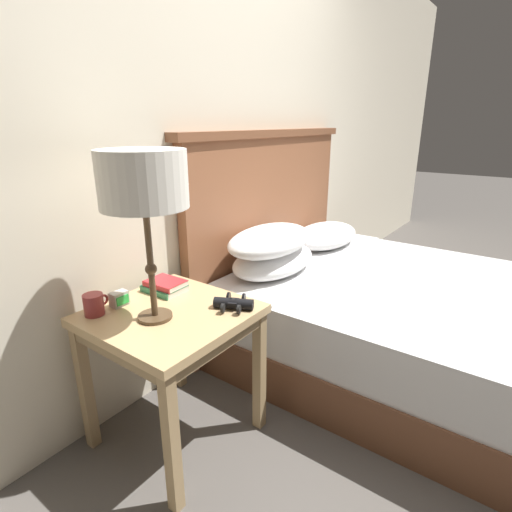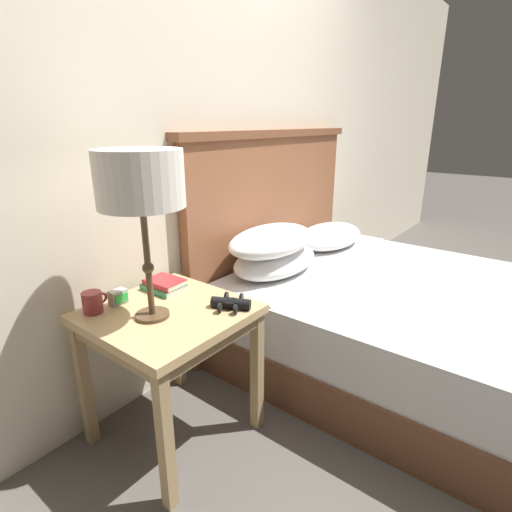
{
  "view_description": "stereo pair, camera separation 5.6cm",
  "coord_description": "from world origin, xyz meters",
  "px_view_note": "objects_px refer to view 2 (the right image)",
  "views": [
    {
      "loc": [
        -1.65,
        -0.56,
        1.32
      ],
      "look_at": [
        -0.18,
        0.51,
        0.7
      ],
      "focal_mm": 28.0,
      "sensor_mm": 36.0,
      "label": 1
    },
    {
      "loc": [
        -1.61,
        -0.6,
        1.32
      ],
      "look_at": [
        -0.18,
        0.51,
        0.7
      ],
      "focal_mm": 28.0,
      "sensor_mm": 36.0,
      "label": 2
    }
  ],
  "objects_px": {
    "book_on_nightstand": "(164,287)",
    "alarm_clock": "(118,297)",
    "book_stacked_on_top": "(165,282)",
    "binoculars_pair": "(231,303)",
    "bed": "(403,317)",
    "coffee_mug": "(93,302)",
    "nightstand": "(169,328)",
    "table_lamp": "(140,182)"
  },
  "relations": [
    {
      "from": "coffee_mug",
      "to": "alarm_clock",
      "type": "bearing_deg",
      "value": -5.83
    },
    {
      "from": "book_on_nightstand",
      "to": "nightstand",
      "type": "bearing_deg",
      "value": -125.88
    },
    {
      "from": "binoculars_pair",
      "to": "coffee_mug",
      "type": "relative_size",
      "value": 1.57
    },
    {
      "from": "nightstand",
      "to": "alarm_clock",
      "type": "distance_m",
      "value": 0.25
    },
    {
      "from": "bed",
      "to": "binoculars_pair",
      "type": "relative_size",
      "value": 12.58
    },
    {
      "from": "bed",
      "to": "alarm_clock",
      "type": "xyz_separation_m",
      "value": [
        -1.22,
        0.8,
        0.34
      ]
    },
    {
      "from": "book_stacked_on_top",
      "to": "binoculars_pair",
      "type": "xyz_separation_m",
      "value": [
        0.04,
        -0.35,
        -0.02
      ]
    },
    {
      "from": "bed",
      "to": "coffee_mug",
      "type": "relative_size",
      "value": 19.8
    },
    {
      "from": "book_stacked_on_top",
      "to": "binoculars_pair",
      "type": "bearing_deg",
      "value": -82.7
    },
    {
      "from": "binoculars_pair",
      "to": "alarm_clock",
      "type": "relative_size",
      "value": 2.32
    },
    {
      "from": "binoculars_pair",
      "to": "alarm_clock",
      "type": "distance_m",
      "value": 0.47
    },
    {
      "from": "table_lamp",
      "to": "binoculars_pair",
      "type": "relative_size",
      "value": 3.86
    },
    {
      "from": "coffee_mug",
      "to": "alarm_clock",
      "type": "height_order",
      "value": "coffee_mug"
    },
    {
      "from": "nightstand",
      "to": "book_stacked_on_top",
      "type": "bearing_deg",
      "value": 52.6
    },
    {
      "from": "book_on_nightstand",
      "to": "alarm_clock",
      "type": "distance_m",
      "value": 0.21
    },
    {
      "from": "bed",
      "to": "binoculars_pair",
      "type": "xyz_separation_m",
      "value": [
        -0.96,
        0.4,
        0.33
      ]
    },
    {
      "from": "nightstand",
      "to": "book_on_nightstand",
      "type": "distance_m",
      "value": 0.23
    },
    {
      "from": "bed",
      "to": "book_stacked_on_top",
      "type": "distance_m",
      "value": 1.31
    },
    {
      "from": "nightstand",
      "to": "book_on_nightstand",
      "type": "height_order",
      "value": "book_on_nightstand"
    },
    {
      "from": "book_stacked_on_top",
      "to": "alarm_clock",
      "type": "height_order",
      "value": "alarm_clock"
    },
    {
      "from": "table_lamp",
      "to": "binoculars_pair",
      "type": "xyz_separation_m",
      "value": [
        0.24,
        -0.19,
        -0.49
      ]
    },
    {
      "from": "book_on_nightstand",
      "to": "alarm_clock",
      "type": "height_order",
      "value": "alarm_clock"
    },
    {
      "from": "bed",
      "to": "book_on_nightstand",
      "type": "relative_size",
      "value": 11.57
    },
    {
      "from": "table_lamp",
      "to": "binoculars_pair",
      "type": "distance_m",
      "value": 0.58
    },
    {
      "from": "table_lamp",
      "to": "book_on_nightstand",
      "type": "xyz_separation_m",
      "value": [
        0.19,
        0.17,
        -0.5
      ]
    },
    {
      "from": "table_lamp",
      "to": "binoculars_pair",
      "type": "bearing_deg",
      "value": -38.3
    },
    {
      "from": "nightstand",
      "to": "book_stacked_on_top",
      "type": "xyz_separation_m",
      "value": [
        0.12,
        0.16,
        0.12
      ]
    },
    {
      "from": "bed",
      "to": "book_stacked_on_top",
      "type": "bearing_deg",
      "value": 143.22
    },
    {
      "from": "book_on_nightstand",
      "to": "alarm_clock",
      "type": "bearing_deg",
      "value": 170.31
    },
    {
      "from": "nightstand",
      "to": "table_lamp",
      "type": "xyz_separation_m",
      "value": [
        -0.07,
        0.0,
        0.6
      ]
    },
    {
      "from": "binoculars_pair",
      "to": "bed",
      "type": "bearing_deg",
      "value": -22.75
    },
    {
      "from": "book_stacked_on_top",
      "to": "binoculars_pair",
      "type": "distance_m",
      "value": 0.35
    },
    {
      "from": "book_stacked_on_top",
      "to": "alarm_clock",
      "type": "distance_m",
      "value": 0.21
    },
    {
      "from": "table_lamp",
      "to": "bed",
      "type": "bearing_deg",
      "value": -26.26
    },
    {
      "from": "nightstand",
      "to": "book_stacked_on_top",
      "type": "height_order",
      "value": "book_stacked_on_top"
    },
    {
      "from": "bed",
      "to": "table_lamp",
      "type": "bearing_deg",
      "value": 153.74
    },
    {
      "from": "alarm_clock",
      "to": "bed",
      "type": "bearing_deg",
      "value": -33.19
    },
    {
      "from": "book_on_nightstand",
      "to": "binoculars_pair",
      "type": "distance_m",
      "value": 0.36
    },
    {
      "from": "nightstand",
      "to": "table_lamp",
      "type": "distance_m",
      "value": 0.6
    },
    {
      "from": "nightstand",
      "to": "book_on_nightstand",
      "type": "relative_size",
      "value": 3.43
    },
    {
      "from": "bed",
      "to": "coffee_mug",
      "type": "xyz_separation_m",
      "value": [
        -1.32,
        0.81,
        0.35
      ]
    },
    {
      "from": "bed",
      "to": "nightstand",
      "type": "bearing_deg",
      "value": 152.31
    }
  ]
}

